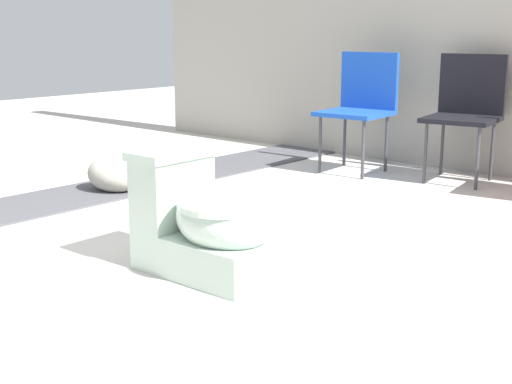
# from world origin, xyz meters

# --- Properties ---
(ground_plane) EXTENTS (14.00, 14.00, 0.00)m
(ground_plane) POSITION_xyz_m (0.00, 0.00, 0.00)
(ground_plane) COLOR beige
(gravel_strip) EXTENTS (0.56, 8.00, 0.01)m
(gravel_strip) POSITION_xyz_m (-1.34, 0.50, 0.01)
(gravel_strip) COLOR #4C4C51
(gravel_strip) RESTS_ON ground
(toilet) EXTENTS (0.64, 0.40, 0.52)m
(toilet) POSITION_xyz_m (0.25, 0.13, 0.22)
(toilet) COLOR #B2C6B7
(toilet) RESTS_ON ground
(folding_chair_left) EXTENTS (0.48, 0.48, 0.83)m
(folding_chair_left) POSITION_xyz_m (-0.51, 2.41, 0.51)
(folding_chair_left) COLOR #1947B2
(folding_chair_left) RESTS_ON ground
(folding_chair_middle) EXTENTS (0.50, 0.50, 0.83)m
(folding_chair_middle) POSITION_xyz_m (0.18, 2.60, 0.51)
(folding_chair_middle) COLOR black
(folding_chair_middle) RESTS_ON ground
(boulder_near) EXTENTS (0.45, 0.41, 0.24)m
(boulder_near) POSITION_xyz_m (-1.26, 0.81, 0.12)
(boulder_near) COLOR #ADA899
(boulder_near) RESTS_ON ground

